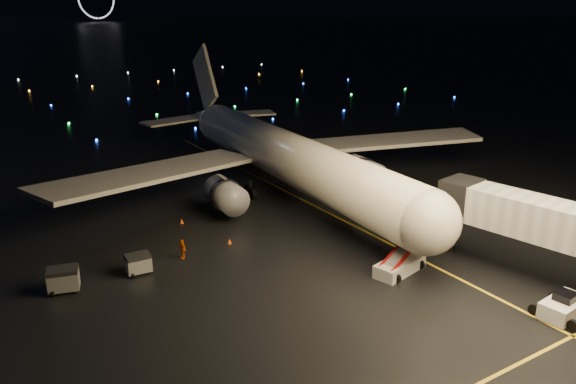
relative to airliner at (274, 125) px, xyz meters
name	(u,v)px	position (x,y,z in m)	size (l,w,h in m)	color
lane_centre	(338,218)	(0.57, -11.52, -7.51)	(0.25, 80.00, 0.02)	gold
airliner	(274,125)	(0.00, 0.00, 0.00)	(53.11, 50.46, 15.05)	beige
pushback_tug	(564,304)	(2.34, -34.64, -6.64)	(3.71, 1.94, 1.77)	silver
belt_loader	(401,253)	(-2.57, -23.72, -5.84)	(6.95, 1.90, 3.37)	silver
crew_c	(182,249)	(-16.23, -12.06, -6.67)	(1.01, 0.42, 1.72)	#E65C05
safety_cone_0	(229,241)	(-11.52, -11.38, -7.29)	(0.41, 0.41, 0.47)	#FF510D
safety_cone_1	(230,207)	(-7.57, -3.55, -7.27)	(0.45, 0.45, 0.51)	#FF510D
safety_cone_2	(182,221)	(-13.29, -4.50, -7.28)	(0.42, 0.42, 0.48)	#FF510D
ferris_wheel	(96,0)	(158.57, 693.48, 18.48)	(50.00, 4.00, 52.00)	black
taxiway_lights	(44,101)	(-11.43, 79.48, -7.34)	(164.00, 92.00, 0.36)	black
baggage_cart_0	(138,264)	(-20.24, -12.78, -6.72)	(1.89, 1.33, 1.61)	gray
baggage_cart_1	(63,280)	(-25.86, -12.70, -6.59)	(2.19, 1.53, 1.86)	gray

